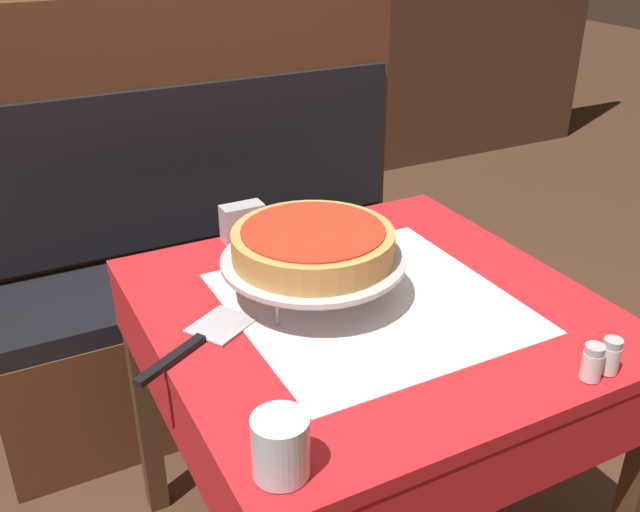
# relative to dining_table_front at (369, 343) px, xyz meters

# --- Properties ---
(dining_table_front) EXTENTS (0.87, 0.87, 0.73)m
(dining_table_front) POSITION_rel_dining_table_front_xyz_m (0.00, 0.00, 0.00)
(dining_table_front) COLOR red
(dining_table_front) RESTS_ON ground_plane
(dining_table_rear) EXTENTS (0.75, 0.75, 0.74)m
(dining_table_rear) POSITION_rel_dining_table_front_xyz_m (0.18, 1.76, -0.00)
(dining_table_rear) COLOR #194799
(dining_table_rear) RESTS_ON ground_plane
(booth_bench) EXTENTS (1.37, 0.44, 1.23)m
(booth_bench) POSITION_rel_dining_table_front_xyz_m (-0.05, 0.83, -0.27)
(booth_bench) COLOR brown
(booth_bench) RESTS_ON ground_plane
(pizza_pan_stand) EXTENTS (0.37, 0.37, 0.09)m
(pizza_pan_stand) POSITION_rel_dining_table_front_xyz_m (-0.09, 0.07, 0.18)
(pizza_pan_stand) COLOR #ADADB2
(pizza_pan_stand) RESTS_ON dining_table_front
(deep_dish_pizza) EXTENTS (0.32, 0.32, 0.06)m
(deep_dish_pizza) POSITION_rel_dining_table_front_xyz_m (-0.09, 0.07, 0.22)
(deep_dish_pizza) COLOR tan
(deep_dish_pizza) RESTS_ON pizza_pan_stand
(pizza_server) EXTENTS (0.27, 0.19, 0.01)m
(pizza_server) POSITION_rel_dining_table_front_xyz_m (-0.36, 0.02, 0.10)
(pizza_server) COLOR #BCBCC1
(pizza_server) RESTS_ON dining_table_front
(water_glass_near) EXTENTS (0.08, 0.08, 0.10)m
(water_glass_near) POSITION_rel_dining_table_front_xyz_m (-0.36, -0.35, 0.15)
(water_glass_near) COLOR silver
(water_glass_near) RESTS_ON dining_table_front
(salt_shaker) EXTENTS (0.04, 0.04, 0.07)m
(salt_shaker) POSITION_rel_dining_table_front_xyz_m (0.20, -0.39, 0.13)
(salt_shaker) COLOR silver
(salt_shaker) RESTS_ON dining_table_front
(pepper_shaker) EXTENTS (0.03, 0.03, 0.07)m
(pepper_shaker) POSITION_rel_dining_table_front_xyz_m (0.24, -0.39, 0.13)
(pepper_shaker) COLOR silver
(pepper_shaker) RESTS_ON dining_table_front
(napkin_holder) EXTENTS (0.10, 0.05, 0.09)m
(napkin_holder) POSITION_rel_dining_table_front_xyz_m (-0.12, 0.39, 0.15)
(napkin_holder) COLOR #B2B2B7
(napkin_holder) RESTS_ON dining_table_front
(condiment_caddy) EXTENTS (0.14, 0.14, 0.15)m
(condiment_caddy) POSITION_rel_dining_table_front_xyz_m (0.23, 1.68, 0.14)
(condiment_caddy) COLOR black
(condiment_caddy) RESTS_ON dining_table_rear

